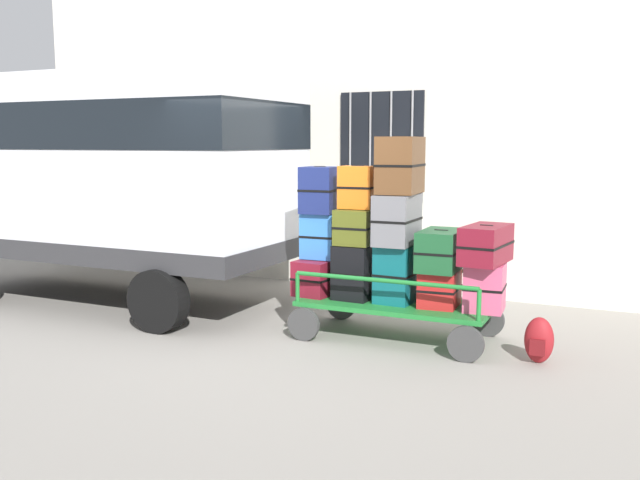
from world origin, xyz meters
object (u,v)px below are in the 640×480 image
(luggage_cart, at_px, (397,308))
(suitcase_left_bottom, at_px, (318,277))
(suitcase_midleft_bottom, at_px, (356,271))
(suitcase_midleft_top, at_px, (358,187))
(suitcase_center_middle, at_px, (397,220))
(suitcase_midright_bottom, at_px, (440,288))
(suitcase_right_bottom, at_px, (485,287))
(suitcase_left_middle, at_px, (320,236))
(suitcase_center_top, at_px, (400,165))
(backpack, at_px, (539,340))
(suitcase_left_top, at_px, (320,190))
(suitcase_midright_middle, at_px, (441,250))
(van, at_px, (108,166))
(suitcase_center_bottom, at_px, (397,273))
(suitcase_midleft_middle, at_px, (356,227))
(suitcase_right_middle, at_px, (486,244))

(luggage_cart, xyz_separation_m, suitcase_left_bottom, (-0.92, -0.00, 0.26))
(suitcase_left_bottom, relative_size, suitcase_midleft_bottom, 1.03)
(suitcase_midleft_top, xyz_separation_m, suitcase_center_middle, (0.46, -0.04, -0.32))
(suitcase_midright_bottom, xyz_separation_m, suitcase_right_bottom, (0.46, 0.00, 0.05))
(suitcase_left_bottom, height_order, suitcase_left_middle, suitcase_left_middle)
(luggage_cart, bearing_deg, suitcase_midleft_bottom, -177.79)
(suitcase_midleft_bottom, xyz_separation_m, suitcase_right_bottom, (1.37, 0.01, -0.05))
(suitcase_midright_bottom, bearing_deg, suitcase_midleft_bottom, -179.26)
(suitcase_left_middle, xyz_separation_m, suitcase_center_top, (0.92, 0.00, 0.79))
(suitcase_midright_bottom, bearing_deg, backpack, -11.98)
(suitcase_left_middle, height_order, suitcase_midleft_bottom, suitcase_left_middle)
(suitcase_left_bottom, height_order, suitcase_left_top, suitcase_left_top)
(suitcase_center_top, bearing_deg, suitcase_midright_middle, -3.89)
(van, height_order, suitcase_midright_middle, van)
(suitcase_center_bottom, bearing_deg, suitcase_midright_bottom, -0.69)
(suitcase_midleft_bottom, bearing_deg, suitcase_midleft_top, 90.00)
(suitcase_left_bottom, distance_m, suitcase_midleft_middle, 0.74)
(suitcase_center_bottom, bearing_deg, suitcase_midleft_bottom, -177.82)
(suitcase_center_bottom, distance_m, suitcase_right_bottom, 0.92)
(suitcase_left_middle, relative_size, suitcase_center_top, 0.77)
(van, xyz_separation_m, backpack, (5.45, -0.35, -1.55))
(luggage_cart, bearing_deg, suitcase_center_bottom, -90.00)
(suitcase_midleft_top, xyz_separation_m, suitcase_right_bottom, (1.37, -0.00, -0.95))
(suitcase_center_middle, bearing_deg, backpack, -7.07)
(suitcase_center_top, xyz_separation_m, backpack, (1.48, -0.26, -1.61))
(suitcase_left_top, height_order, suitcase_midright_bottom, suitcase_left_top)
(suitcase_center_top, distance_m, backpack, 2.21)
(backpack, bearing_deg, suitcase_center_middle, 172.93)
(van, relative_size, suitcase_midright_middle, 7.08)
(suitcase_midright_bottom, bearing_deg, suitcase_center_top, 174.71)
(suitcase_left_top, distance_m, suitcase_center_middle, 0.96)
(suitcase_midleft_top, distance_m, suitcase_center_bottom, 1.00)
(suitcase_midright_middle, xyz_separation_m, suitcase_right_bottom, (0.46, -0.01, -0.34))
(suitcase_left_middle, height_order, suitcase_right_middle, suitcase_left_middle)
(suitcase_midleft_top, bearing_deg, luggage_cart, 0.15)
(van, bearing_deg, suitcase_midright_middle, -1.56)
(suitcase_left_bottom, relative_size, suitcase_center_top, 0.93)
(suitcase_midright_bottom, bearing_deg, suitcase_left_bottom, 179.94)
(suitcase_center_top, xyz_separation_m, suitcase_midright_bottom, (0.46, -0.04, -1.24))
(suitcase_right_middle, bearing_deg, suitcase_center_middle, -178.33)
(suitcase_center_top, bearing_deg, suitcase_left_top, -179.74)
(suitcase_midright_bottom, xyz_separation_m, suitcase_midright_middle, (-0.00, 0.01, 0.39))
(suitcase_midright_bottom, bearing_deg, suitcase_center_bottom, 179.31)
(suitcase_midleft_bottom, height_order, suitcase_center_middle, suitcase_center_middle)
(suitcase_left_bottom, bearing_deg, suitcase_midleft_bottom, -1.65)
(luggage_cart, height_order, suitcase_center_bottom, suitcase_center_bottom)
(suitcase_left_bottom, height_order, suitcase_center_bottom, suitcase_center_bottom)
(suitcase_midright_middle, distance_m, backpack, 1.30)
(suitcase_midleft_bottom, bearing_deg, suitcase_left_bottom, 178.35)
(suitcase_left_top, relative_size, suitcase_right_middle, 0.70)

